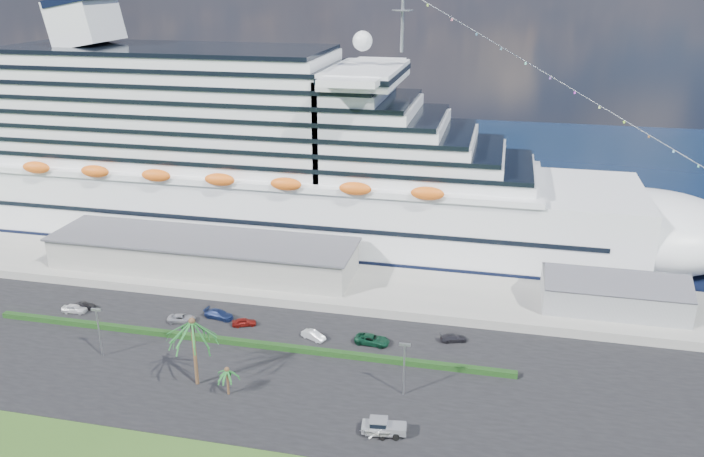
% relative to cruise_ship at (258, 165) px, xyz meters
% --- Properties ---
extents(ground, '(420.00, 420.00, 0.00)m').
position_rel_cruise_ship_xyz_m(ground, '(21.53, -64.00, -16.69)').
color(ground, '#2D501A').
rests_on(ground, ground).
extents(asphalt_lot, '(140.00, 38.00, 0.12)m').
position_rel_cruise_ship_xyz_m(asphalt_lot, '(21.53, -53.00, -16.63)').
color(asphalt_lot, black).
rests_on(asphalt_lot, ground).
extents(wharf, '(240.00, 20.00, 1.80)m').
position_rel_cruise_ship_xyz_m(wharf, '(21.53, -24.00, -15.79)').
color(wharf, gray).
rests_on(wharf, ground).
extents(water, '(420.00, 160.00, 0.02)m').
position_rel_cruise_ship_xyz_m(water, '(21.53, 66.00, -16.68)').
color(water, black).
rests_on(water, ground).
extents(cruise_ship, '(191.00, 38.00, 54.00)m').
position_rel_cruise_ship_xyz_m(cruise_ship, '(0.00, 0.00, 0.00)').
color(cruise_ship, silver).
rests_on(cruise_ship, ground).
extents(terminal_building, '(61.00, 15.00, 6.30)m').
position_rel_cruise_ship_xyz_m(terminal_building, '(-3.47, -24.00, -11.68)').
color(terminal_building, gray).
rests_on(terminal_building, wharf).
extents(port_shed, '(24.00, 12.31, 7.37)m').
position_rel_cruise_ship_xyz_m(port_shed, '(73.53, -24.00, -12.30)').
color(port_shed, gray).
rests_on(port_shed, wharf).
extents(hedge, '(88.00, 1.10, 0.90)m').
position_rel_cruise_ship_xyz_m(hedge, '(13.53, -48.00, -16.12)').
color(hedge, black).
rests_on(hedge, asphalt_lot).
extents(lamp_post_left, '(1.60, 0.35, 8.27)m').
position_rel_cruise_ship_xyz_m(lamp_post_left, '(-6.47, -56.00, -11.35)').
color(lamp_post_left, gray).
rests_on(lamp_post_left, asphalt_lot).
extents(lamp_post_right, '(1.60, 0.35, 8.27)m').
position_rel_cruise_ship_xyz_m(lamp_post_right, '(41.53, -56.00, -11.35)').
color(lamp_post_right, gray).
rests_on(lamp_post_right, asphalt_lot).
extents(palm_tall, '(8.82, 8.82, 11.13)m').
position_rel_cruise_ship_xyz_m(palm_tall, '(11.53, -60.00, -7.49)').
color(palm_tall, '#47301E').
rests_on(palm_tall, ground).
extents(palm_short, '(3.53, 3.53, 4.56)m').
position_rel_cruise_ship_xyz_m(palm_short, '(17.03, -61.50, -13.03)').
color(palm_short, '#47301E').
rests_on(palm_short, ground).
extents(parked_car_0, '(4.57, 2.11, 1.52)m').
position_rel_cruise_ship_xyz_m(parked_car_0, '(-19.40, -43.85, -15.82)').
color(parked_car_0, white).
rests_on(parked_car_0, asphalt_lot).
extents(parked_car_1, '(3.94, 2.02, 1.24)m').
position_rel_cruise_ship_xyz_m(parked_car_1, '(-18.47, -42.29, -15.96)').
color(parked_car_1, black).
rests_on(parked_car_1, asphalt_lot).
extents(parked_car_2, '(5.10, 3.14, 1.32)m').
position_rel_cruise_ship_xyz_m(parked_car_2, '(0.74, -42.85, -15.92)').
color(parked_car_2, '#A1A2AA').
rests_on(parked_car_2, asphalt_lot).
extents(parked_car_3, '(5.66, 3.05, 1.56)m').
position_rel_cruise_ship_xyz_m(parked_car_3, '(6.58, -40.25, -15.80)').
color(parked_car_3, navy).
rests_on(parked_car_3, asphalt_lot).
extents(parked_car_4, '(4.43, 3.13, 1.40)m').
position_rel_cruise_ship_xyz_m(parked_car_4, '(11.84, -41.83, -15.88)').
color(parked_car_4, maroon).
rests_on(parked_car_4, asphalt_lot).
extents(parked_car_5, '(4.49, 3.11, 1.40)m').
position_rel_cruise_ship_xyz_m(parked_car_5, '(24.65, -43.65, -15.87)').
color(parked_car_5, silver).
rests_on(parked_car_5, asphalt_lot).
extents(parked_car_6, '(5.86, 3.02, 1.58)m').
position_rel_cruise_ship_xyz_m(parked_car_6, '(34.43, -43.02, -15.78)').
color(parked_car_6, '#0E3B27').
rests_on(parked_car_6, asphalt_lot).
extents(parked_car_7, '(4.71, 3.05, 1.27)m').
position_rel_cruise_ship_xyz_m(parked_car_7, '(47.26, -39.25, -15.94)').
color(parked_car_7, '#222227').
rests_on(parked_car_7, asphalt_lot).
extents(pickup_truck, '(6.11, 2.82, 2.08)m').
position_rel_cruise_ship_xyz_m(pickup_truck, '(40.31, -65.49, -15.43)').
color(pickup_truck, black).
rests_on(pickup_truck, asphalt_lot).
extents(boat_trailer, '(5.39, 3.91, 1.50)m').
position_rel_cruise_ship_xyz_m(boat_trailer, '(40.14, -66.10, -15.58)').
color(boat_trailer, gray).
rests_on(boat_trailer, asphalt_lot).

